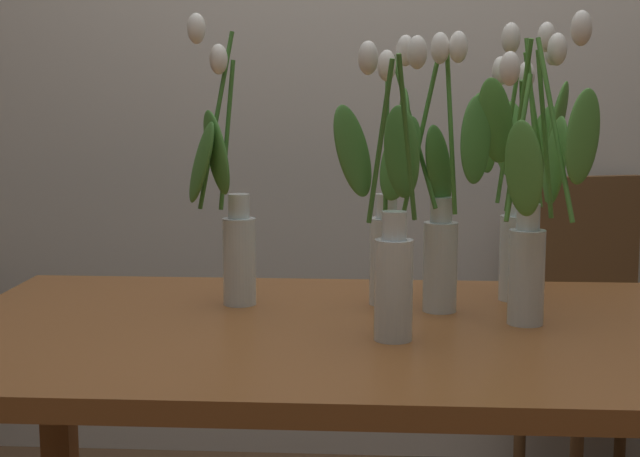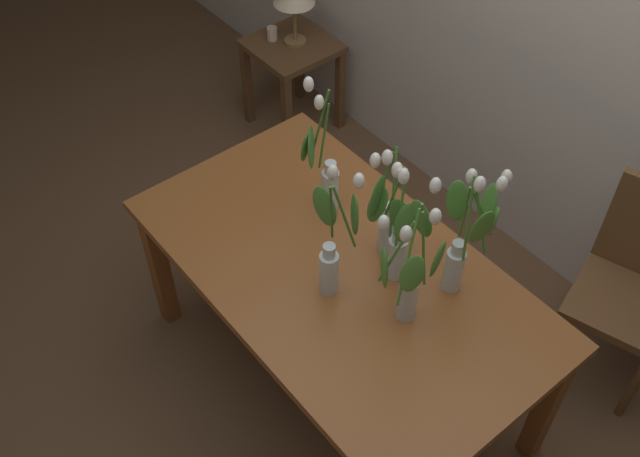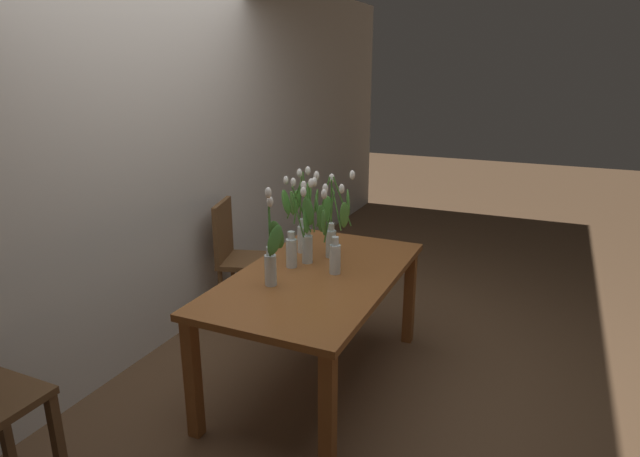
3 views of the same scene
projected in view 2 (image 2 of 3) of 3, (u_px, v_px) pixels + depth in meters
The scene contains 12 objects.
ground_plane at pixel (337, 377), 3.20m from camera, with size 18.00×18.00×0.00m, color brown.
room_wall_rear at pixel (602, 1), 2.75m from camera, with size 9.00×0.10×2.70m, color beige.
dining_table at pixel (340, 284), 2.72m from camera, with size 1.60×0.90×0.74m.
tulip_vase_0 at pixel (333, 251), 2.47m from camera, with size 0.18×0.16×0.54m.
tulip_vase_1 at pixel (324, 172), 2.74m from camera, with size 0.14×0.15×0.59m.
tulip_vase_2 at pixel (395, 239), 2.49m from camera, with size 0.19×0.13×0.55m.
tulip_vase_3 at pixel (411, 273), 2.33m from camera, with size 0.23×0.25×0.57m.
tulip_vase_4 at pixel (467, 239), 2.43m from camera, with size 0.23×0.19×0.58m.
tulip_vase_5 at pixel (388, 222), 2.57m from camera, with size 0.18×0.15×0.55m.
dining_chair at pixel (636, 278), 2.90m from camera, with size 0.50×0.50×0.93m.
side_table at pixel (293, 62), 4.07m from camera, with size 0.44×0.44×0.55m.
pillar_candle at pixel (272, 33), 3.98m from camera, with size 0.06×0.06×0.07m, color beige.
Camera 2 is at (1.28, -1.13, 2.78)m, focal length 41.17 mm.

